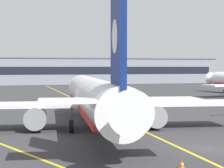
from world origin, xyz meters
name	(u,v)px	position (x,y,z in m)	size (l,w,h in m)	color
ground_plane	(204,149)	(0.00, 0.00, 0.00)	(400.00, 400.00, 0.00)	#353538
taxiway_centreline	(103,112)	(0.00, 30.00, 0.00)	(0.30, 180.00, 0.01)	yellow
taxiway_lead_in_stripe	(27,154)	(-14.00, 2.00, 0.00)	(0.30, 60.00, 0.01)	yellow
airliner_foreground	(95,98)	(-5.72, 12.90, 3.37)	(32.36, 41.39, 11.65)	white
safety_cone_by_nose_gear	(81,112)	(-3.59, 28.44, 0.26)	(0.44, 0.44, 0.55)	orange
safety_cone_by_tail	(182,165)	(-4.89, -5.83, 0.26)	(0.44, 0.44, 0.55)	orange
terminal_building	(29,71)	(1.21, 133.87, 5.04)	(150.52, 12.40, 10.06)	gray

